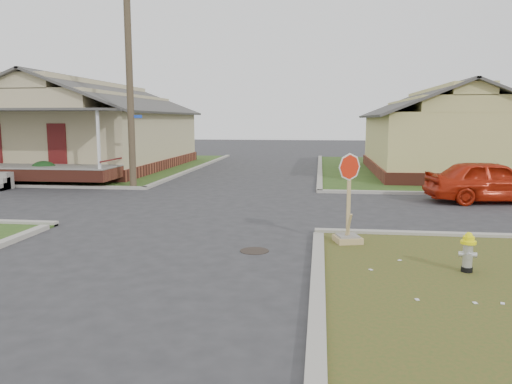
# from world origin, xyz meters

# --- Properties ---
(ground) EXTENTS (120.00, 120.00, 0.00)m
(ground) POSITION_xyz_m (0.00, 0.00, 0.00)
(ground) COLOR #2C2B2E
(ground) RESTS_ON ground
(verge_far_left) EXTENTS (19.00, 19.00, 0.05)m
(verge_far_left) POSITION_xyz_m (-13.00, 18.00, 0.03)
(verge_far_left) COLOR #2D4A1A
(verge_far_left) RESTS_ON ground
(curbs) EXTENTS (80.00, 40.00, 0.12)m
(curbs) POSITION_xyz_m (0.00, 5.00, 0.00)
(curbs) COLOR #A09B90
(curbs) RESTS_ON ground
(manhole) EXTENTS (0.64, 0.64, 0.01)m
(manhole) POSITION_xyz_m (2.20, -0.50, 0.01)
(manhole) COLOR black
(manhole) RESTS_ON ground
(corner_house) EXTENTS (10.10, 15.50, 5.30)m
(corner_house) POSITION_xyz_m (-10.00, 16.68, 2.28)
(corner_house) COLOR brown
(corner_house) RESTS_ON ground
(side_house_yellow) EXTENTS (7.60, 11.60, 4.70)m
(side_house_yellow) POSITION_xyz_m (10.00, 16.50, 2.19)
(side_house_yellow) COLOR brown
(side_house_yellow) RESTS_ON ground
(utility_pole) EXTENTS (1.80, 0.28, 9.00)m
(utility_pole) POSITION_xyz_m (-4.20, 8.90, 4.66)
(utility_pole) COLOR #443827
(utility_pole) RESTS_ON ground
(fire_hydrant) EXTENTS (0.28, 0.28, 0.76)m
(fire_hydrant) POSITION_xyz_m (6.37, -1.64, 0.47)
(fire_hydrant) COLOR black
(fire_hydrant) RESTS_ON ground
(stop_sign) EXTENTS (0.59, 0.58, 2.08)m
(stop_sign) POSITION_xyz_m (4.27, 0.37, 0.50)
(stop_sign) COLOR tan
(stop_sign) RESTS_ON ground
(red_sedan) EXTENTS (4.56, 2.33, 1.49)m
(red_sedan) POSITION_xyz_m (9.52, 7.08, 0.74)
(red_sedan) COLOR red
(red_sedan) RESTS_ON ground
(hedge_right) EXTENTS (1.36, 1.12, 1.04)m
(hedge_right) POSITION_xyz_m (-8.57, 9.54, 0.57)
(hedge_right) COLOR #153B17
(hedge_right) RESTS_ON verge_far_left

